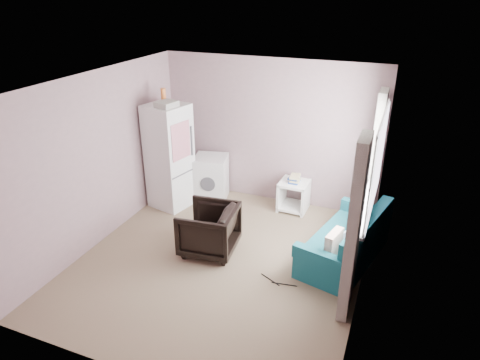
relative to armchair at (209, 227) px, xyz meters
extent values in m
cube|color=#867057|center=(0.26, -0.16, -0.40)|extent=(3.80, 4.20, 0.02)
cube|color=silver|center=(0.26, -0.16, 2.12)|extent=(3.80, 4.20, 0.02)
cube|color=gray|center=(0.26, 1.95, 0.86)|extent=(3.80, 0.02, 2.50)
cube|color=gray|center=(0.26, -2.27, 0.86)|extent=(3.80, 0.02, 2.50)
cube|color=gray|center=(-1.65, -0.16, 0.86)|extent=(0.02, 4.20, 2.50)
cube|color=gray|center=(2.17, -0.16, 0.86)|extent=(0.02, 4.20, 2.50)
cube|color=white|center=(2.14, 0.54, 1.11)|extent=(0.01, 1.60, 1.20)
imported|color=black|center=(0.00, 0.00, 0.00)|extent=(0.78, 0.83, 0.78)
cube|color=silver|center=(-1.24, 1.08, 0.51)|extent=(0.74, 0.74, 1.79)
cube|color=#494951|center=(-0.93, 1.01, 0.28)|extent=(0.14, 0.56, 0.02)
cube|color=#494951|center=(-0.88, 1.23, 0.79)|extent=(0.03, 0.03, 0.51)
cube|color=silver|center=(-0.93, 0.98, 0.86)|extent=(0.10, 0.42, 0.62)
cylinder|color=orange|center=(-1.30, 1.15, 1.53)|extent=(0.10, 0.10, 0.25)
cube|color=#A4A49A|center=(-1.14, 0.95, 1.45)|extent=(0.33, 0.36, 0.09)
cube|color=silver|center=(-0.70, 1.55, 0.01)|extent=(0.68, 0.68, 0.79)
cube|color=#494951|center=(-0.69, 1.54, 0.38)|extent=(0.63, 0.61, 0.05)
cylinder|color=#494951|center=(-0.63, 1.28, 0.01)|extent=(0.26, 0.08, 0.26)
cube|color=white|center=(0.80, 1.67, 0.11)|extent=(0.49, 0.49, 0.04)
cube|color=white|center=(0.80, 1.67, -0.33)|extent=(0.49, 0.49, 0.04)
cube|color=white|center=(0.59, 1.67, -0.13)|extent=(0.05, 0.47, 0.53)
cube|color=white|center=(1.02, 1.66, -0.13)|extent=(0.05, 0.47, 0.53)
cube|color=#22428F|center=(0.80, 1.67, 0.15)|extent=(0.16, 0.24, 0.03)
cube|color=beige|center=(0.81, 1.67, 0.18)|extent=(0.17, 0.24, 0.03)
cube|color=#22428F|center=(0.79, 1.67, 0.21)|extent=(0.18, 0.25, 0.03)
cube|color=beige|center=(0.81, 1.66, 0.24)|extent=(0.18, 0.24, 0.03)
cube|color=#1B707F|center=(1.85, 0.51, -0.21)|extent=(1.11, 1.74, 0.36)
cube|color=#1B707F|center=(2.14, 0.44, 0.16)|extent=(0.53, 1.60, 0.39)
cube|color=#1B707F|center=(1.66, -0.24, 0.06)|extent=(0.77, 0.30, 0.18)
cube|color=#1B707F|center=(2.03, 1.26, 0.06)|extent=(0.77, 0.30, 0.18)
cube|color=#FFD7C0|center=(1.77, 0.00, 0.15)|extent=(0.19, 0.37, 0.36)
cube|color=#FFD7C0|center=(2.01, 1.00, 0.15)|extent=(0.19, 0.37, 0.36)
cube|color=white|center=(1.75, 0.44, -0.02)|extent=(0.27, 0.33, 0.02)
cube|color=silver|center=(1.86, 0.41, 0.08)|extent=(0.12, 0.30, 0.19)
cube|color=white|center=(2.08, 0.54, 0.48)|extent=(0.14, 1.70, 0.04)
cube|color=white|center=(2.13, 0.54, 0.51)|extent=(0.02, 1.68, 0.05)
cube|color=white|center=(2.13, 0.54, 1.11)|extent=(0.02, 1.68, 0.05)
cube|color=white|center=(2.13, 0.54, 1.71)|extent=(0.02, 1.68, 0.05)
cube|color=white|center=(2.13, -0.26, 1.11)|extent=(0.02, 0.05, 1.20)
cube|color=white|center=(2.13, 0.27, 1.11)|extent=(0.02, 0.05, 1.20)
cube|color=white|center=(2.13, 0.81, 1.11)|extent=(0.02, 0.05, 1.20)
cube|color=white|center=(2.13, 1.34, 1.11)|extent=(0.02, 0.05, 1.20)
cube|color=beige|center=(2.04, -0.54, 0.71)|extent=(0.12, 0.46, 2.18)
cube|color=beige|center=(2.04, 1.62, 0.71)|extent=(0.12, 0.46, 2.18)
cylinder|color=black|center=(1.24, -0.35, -0.38)|extent=(0.33, 0.06, 0.01)
cylinder|color=black|center=(1.04, -0.33, -0.38)|extent=(0.30, 0.16, 0.01)
camera|label=1|loc=(2.36, -4.72, 3.17)|focal=32.00mm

